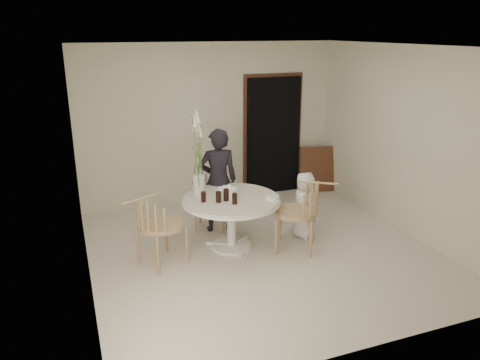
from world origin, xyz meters
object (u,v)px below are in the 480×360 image
object	(u,v)px
flower_vase	(198,160)
boy	(305,206)
chair_right	(306,206)
birthday_cake	(227,193)
chair_left	(152,220)
girl	(218,181)
chair_far	(211,192)
table	(231,206)

from	to	relation	value
flower_vase	boy	bearing A→B (deg)	-12.20
chair_right	birthday_cake	xyz separation A→B (m)	(-0.96, 0.47, 0.15)
chair_left	girl	xyz separation A→B (m)	(1.14, 0.81, 0.15)
boy	birthday_cake	world-z (taller)	boy
chair_far	birthday_cake	size ratio (longest dim) A/B	3.22
birthday_cake	flower_vase	xyz separation A→B (m)	(-0.33, 0.21, 0.44)
chair_far	flower_vase	world-z (taller)	flower_vase
chair_right	birthday_cake	bearing A→B (deg)	-83.49
table	girl	bearing A→B (deg)	87.81
chair_right	boy	world-z (taller)	chair_right
girl	flower_vase	xyz separation A→B (m)	(-0.40, -0.38, 0.45)
girl	birthday_cake	size ratio (longest dim) A/B	6.01
table	flower_vase	xyz separation A→B (m)	(-0.37, 0.26, 0.62)
girl	chair_far	bearing A→B (deg)	-65.91
chair_left	girl	bearing A→B (deg)	-78.28
flower_vase	birthday_cake	bearing A→B (deg)	-32.54
chair_right	girl	distance (m)	1.40
chair_right	birthday_cake	world-z (taller)	chair_right
table	flower_vase	size ratio (longest dim) A/B	1.10
chair_left	girl	distance (m)	1.40
table	chair_left	xyz separation A→B (m)	(-1.11, -0.17, 0.02)
birthday_cake	girl	bearing A→B (deg)	83.88
chair_far	boy	distance (m)	1.43
chair_far	birthday_cake	distance (m)	0.83
boy	chair_left	bearing A→B (deg)	80.20
chair_far	girl	xyz separation A→B (m)	(0.05, -0.19, 0.24)
table	boy	bearing A→B (deg)	-3.21
girl	flower_vase	size ratio (longest dim) A/B	1.29
chair_left	birthday_cake	size ratio (longest dim) A/B	3.78
chair_left	boy	xyz separation A→B (m)	(2.20, 0.11, -0.14)
girl	flower_vase	world-z (taller)	flower_vase
chair_far	flower_vase	size ratio (longest dim) A/B	0.69
chair_right	flower_vase	distance (m)	1.57
chair_left	boy	distance (m)	2.21
table	chair_right	world-z (taller)	chair_right
table	birthday_cake	world-z (taller)	birthday_cake
chair_right	birthday_cake	size ratio (longest dim) A/B	3.86
table	girl	xyz separation A→B (m)	(0.02, 0.64, 0.16)
chair_right	boy	size ratio (longest dim) A/B	1.02
table	chair_far	size ratio (longest dim) A/B	1.59
chair_left	girl	world-z (taller)	girl
flower_vase	chair_left	bearing A→B (deg)	-150.12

